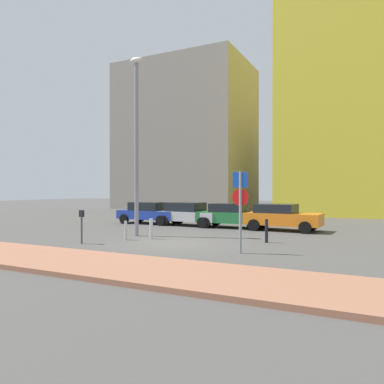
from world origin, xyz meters
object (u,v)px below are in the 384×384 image
parked_car_green (232,215)px  parked_car_orange (281,217)px  street_lamp (136,134)px  parked_car_silver (189,213)px  parking_sign_post (240,202)px  parked_car_blue (149,212)px  traffic_bollard_far (151,229)px  traffic_bollard_near (266,231)px  traffic_bollard_mid (126,230)px  parking_meter (82,222)px

parked_car_green → parked_car_orange: (2.95, -0.15, 0.02)m
street_lamp → parked_car_silver: bearing=90.5°
parked_car_silver → parking_sign_post: 10.29m
parked_car_green → street_lamp: 7.67m
parked_car_blue → parked_car_silver: (2.98, -0.04, 0.02)m
parked_car_blue → parked_car_green: parked_car_green is taller
parked_car_blue → parked_car_orange: (8.85, -0.22, 0.02)m
traffic_bollard_far → parked_car_silver: bearing=101.4°
traffic_bollard_near → traffic_bollard_far: 5.22m
parked_car_blue → parked_car_orange: size_ratio=1.03×
street_lamp → traffic_bollard_mid: 4.82m
parked_car_silver → traffic_bollard_mid: 7.14m
traffic_bollard_near → parked_car_silver: bearing=141.2°
traffic_bollard_near → traffic_bollard_far: traffic_bollard_near is taller
parked_car_blue → parked_car_orange: bearing=-1.5°
parked_car_silver → parking_meter: parked_car_silver is taller
parked_car_blue → traffic_bollard_far: bearing=-56.2°
parked_car_orange → traffic_bollard_far: bearing=-126.8°
parked_car_blue → parked_car_silver: size_ratio=1.04×
parked_car_blue → parking_meter: bearing=-74.5°
traffic_bollard_near → traffic_bollard_mid: (-5.92, -2.01, -0.08)m
parked_car_green → street_lamp: bearing=-116.8°
parked_car_orange → parking_meter: (-6.38, -8.72, 0.14)m
parked_car_orange → traffic_bollard_near: bearing=-84.4°
traffic_bollard_far → parking_sign_post: bearing=-20.1°
traffic_bollard_mid → traffic_bollard_far: size_ratio=0.91×
parked_car_silver → parked_car_blue: bearing=179.2°
parking_meter → parking_sign_post: bearing=6.6°
parked_car_silver → traffic_bollard_near: 8.16m
traffic_bollard_near → street_lamp: bearing=-174.4°
parked_car_green → parked_car_blue: bearing=179.3°
traffic_bollard_near → parked_car_green: bearing=124.0°
parked_car_orange → traffic_bollard_mid: 8.82m
traffic_bollard_mid → traffic_bollard_far: (0.84, 0.81, 0.04)m
parking_meter → traffic_bollard_near: bearing=28.9°
parked_car_green → traffic_bollard_near: parked_car_green is taller
parked_car_silver → street_lamp: size_ratio=0.47×
parked_car_silver → traffic_bollard_far: bearing=-78.6°
parked_car_green → traffic_bollard_mid: 7.52m
parked_car_green → parked_car_silver: bearing=179.3°
traffic_bollard_near → traffic_bollard_mid: 6.25m
parked_car_green → parking_meter: (-3.43, -8.87, 0.15)m
parked_car_silver → traffic_bollard_far: size_ratio=4.36×
parked_car_orange → traffic_bollard_far: parked_car_orange is taller
parked_car_green → parking_sign_post: bearing=-67.8°
parked_car_blue → parked_car_green: (5.90, -0.08, 0.01)m
parking_sign_post → traffic_bollard_near: parking_sign_post is taller
parking_sign_post → traffic_bollard_mid: (-5.78, 1.00, -1.42)m
traffic_bollard_near → traffic_bollard_far: (-5.08, -1.20, -0.04)m
parking_meter → parked_car_blue: bearing=105.5°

